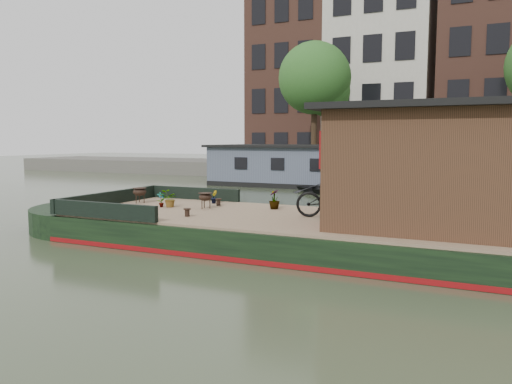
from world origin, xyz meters
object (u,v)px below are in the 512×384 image
at_px(dinghy, 326,186).
at_px(brazier_front, 140,195).
at_px(cabin, 427,166).
at_px(bicycle, 334,198).
at_px(potted_plant_a, 161,200).
at_px(brazier_rear, 205,201).

bearing_deg(dinghy, brazier_front, -163.31).
bearing_deg(dinghy, cabin, -124.99).
bearing_deg(brazier_front, bicycle, -2.44).
height_order(potted_plant_a, brazier_rear, brazier_rear).
relative_size(potted_plant_a, dinghy, 0.13).
height_order(bicycle, brazier_rear, bicycle).
bearing_deg(brazier_rear, cabin, -3.89).
xyz_separation_m(bicycle, potted_plant_a, (-4.54, -0.21, -0.25)).
bearing_deg(brazier_front, potted_plant_a, -23.35).
bearing_deg(cabin, dinghy, 116.44).
bearing_deg(brazier_rear, potted_plant_a, -167.77).
bearing_deg(cabin, potted_plant_a, 179.04).
xyz_separation_m(bicycle, dinghy, (-3.41, 10.53, -0.78)).
height_order(bicycle, dinghy, bicycle).
bearing_deg(dinghy, potted_plant_a, -157.46).
xyz_separation_m(brazier_front, dinghy, (2.16, 10.29, -0.55)).
bearing_deg(bicycle, dinghy, 4.28).
bearing_deg(bicycle, brazier_front, 73.90).
bearing_deg(brazier_rear, bicycle, -0.81).
distance_m(potted_plant_a, brazier_front, 1.12).
relative_size(brazier_rear, dinghy, 0.13).
relative_size(cabin, bicycle, 2.36).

